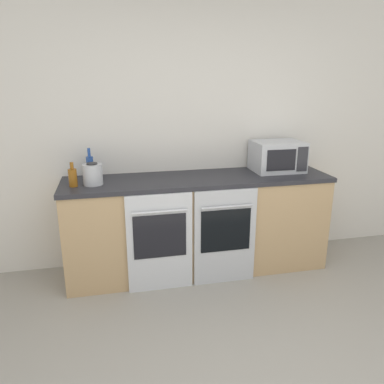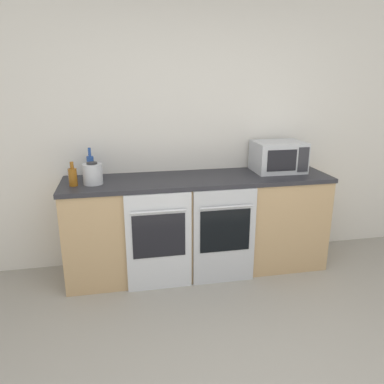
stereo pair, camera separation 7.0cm
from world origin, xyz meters
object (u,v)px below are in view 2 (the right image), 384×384
object	(u,v)px
oven_left	(159,242)
kettle	(93,174)
bottle_amber	(73,176)
microwave	(278,157)
oven_right	(225,237)
bottle_blue	(91,166)

from	to	relation	value
oven_left	kettle	xyz separation A→B (m)	(-0.53, 0.27, 0.57)
kettle	bottle_amber	bearing A→B (deg)	-170.80
oven_left	kettle	bearing A→B (deg)	152.77
oven_left	bottle_amber	distance (m)	0.93
oven_left	microwave	size ratio (longest dim) A/B	1.86
oven_left	kettle	world-z (taller)	kettle
oven_left	bottle_amber	size ratio (longest dim) A/B	4.25
oven_right	microwave	bearing A→B (deg)	31.98
oven_left	oven_right	xyz separation A→B (m)	(0.59, 0.00, 0.00)
bottle_amber	microwave	bearing A→B (deg)	4.65
oven_left	bottle_amber	bearing A→B (deg)	160.44
oven_left	bottle_blue	bearing A→B (deg)	138.46
oven_right	microwave	size ratio (longest dim) A/B	1.86
bottle_blue	kettle	world-z (taller)	bottle_blue
oven_right	oven_left	bearing A→B (deg)	180.00
oven_left	microwave	world-z (taller)	microwave
bottle_blue	kettle	distance (m)	0.23
microwave	bottle_amber	size ratio (longest dim) A/B	2.29
oven_right	bottle_blue	distance (m)	1.39
microwave	bottle_blue	world-z (taller)	microwave
microwave	bottle_blue	distance (m)	1.81
oven_right	bottle_amber	size ratio (longest dim) A/B	4.25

